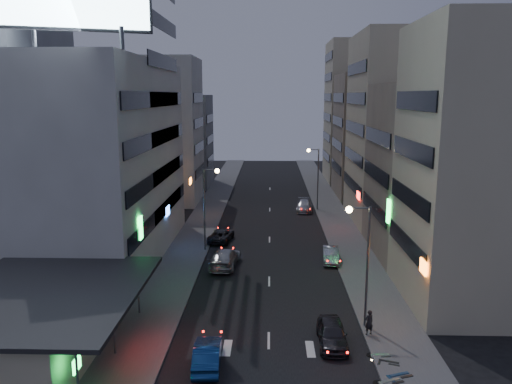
{
  "coord_description": "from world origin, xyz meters",
  "views": [
    {
      "loc": [
        0.04,
        -24.62,
        14.99
      ],
      "look_at": [
        -1.24,
        19.56,
        6.37
      ],
      "focal_mm": 35.0,
      "sensor_mm": 36.0,
      "label": 1
    }
  ],
  "objects_px": {
    "scooter_blue": "(408,361)",
    "scooter_black_b": "(400,354)",
    "road_car_blue": "(207,354)",
    "parked_car_left": "(221,235)",
    "scooter_silver_a": "(399,367)",
    "scooter_silver_b": "(389,346)",
    "parked_car_right_far": "(304,206)",
    "parked_car_right_near": "(332,333)",
    "scooter_black_a": "(409,384)",
    "road_car_silver": "(225,258)",
    "person": "(369,322)",
    "parked_car_right_mid": "(331,255)"
  },
  "relations": [
    {
      "from": "scooter_blue",
      "to": "scooter_black_b",
      "type": "bearing_deg",
      "value": -10.32
    },
    {
      "from": "road_car_blue",
      "to": "scooter_black_b",
      "type": "xyz_separation_m",
      "value": [
        10.86,
        0.47,
        -0.06
      ]
    },
    {
      "from": "parked_car_left",
      "to": "scooter_silver_a",
      "type": "height_order",
      "value": "scooter_silver_a"
    },
    {
      "from": "scooter_black_b",
      "to": "scooter_silver_a",
      "type": "bearing_deg",
      "value": -178.49
    },
    {
      "from": "scooter_silver_a",
      "to": "scooter_silver_b",
      "type": "xyz_separation_m",
      "value": [
        0.08,
        2.5,
        -0.09
      ]
    },
    {
      "from": "parked_car_right_far",
      "to": "parked_car_left",
      "type": "bearing_deg",
      "value": -120.06
    },
    {
      "from": "parked_car_right_near",
      "to": "scooter_black_a",
      "type": "relative_size",
      "value": 2.46
    },
    {
      "from": "parked_car_left",
      "to": "road_car_silver",
      "type": "distance_m",
      "value": 7.84
    },
    {
      "from": "parked_car_right_far",
      "to": "scooter_black_a",
      "type": "bearing_deg",
      "value": -82.3
    },
    {
      "from": "scooter_black_a",
      "to": "scooter_black_b",
      "type": "bearing_deg",
      "value": -5.3
    },
    {
      "from": "parked_car_right_near",
      "to": "parked_car_right_far",
      "type": "height_order",
      "value": "parked_car_right_near"
    },
    {
      "from": "scooter_silver_b",
      "to": "parked_car_left",
      "type": "bearing_deg",
      "value": 25.45
    },
    {
      "from": "road_car_blue",
      "to": "person",
      "type": "bearing_deg",
      "value": -161.93
    },
    {
      "from": "parked_car_right_mid",
      "to": "parked_car_right_far",
      "type": "distance_m",
      "value": 20.27
    },
    {
      "from": "person",
      "to": "scooter_black_a",
      "type": "bearing_deg",
      "value": 73.94
    },
    {
      "from": "person",
      "to": "scooter_blue",
      "type": "height_order",
      "value": "person"
    },
    {
      "from": "parked_car_right_near",
      "to": "scooter_silver_b",
      "type": "xyz_separation_m",
      "value": [
        3.18,
        -1.24,
        -0.11
      ]
    },
    {
      "from": "scooter_silver_b",
      "to": "parked_car_right_near",
      "type": "bearing_deg",
      "value": 66.38
    },
    {
      "from": "parked_car_left",
      "to": "scooter_blue",
      "type": "bearing_deg",
      "value": 124.8
    },
    {
      "from": "scooter_black_a",
      "to": "scooter_silver_b",
      "type": "height_order",
      "value": "scooter_black_a"
    },
    {
      "from": "scooter_silver_a",
      "to": "scooter_black_b",
      "type": "distance_m",
      "value": 1.6
    },
    {
      "from": "scooter_black_b",
      "to": "person",
      "type": "bearing_deg",
      "value": 37.34
    },
    {
      "from": "road_car_blue",
      "to": "person",
      "type": "height_order",
      "value": "person"
    },
    {
      "from": "parked_car_left",
      "to": "road_car_blue",
      "type": "height_order",
      "value": "road_car_blue"
    },
    {
      "from": "person",
      "to": "scooter_blue",
      "type": "relative_size",
      "value": 0.83
    },
    {
      "from": "parked_car_right_mid",
      "to": "scooter_black_a",
      "type": "height_order",
      "value": "parked_car_right_mid"
    },
    {
      "from": "parked_car_right_near",
      "to": "scooter_black_b",
      "type": "xyz_separation_m",
      "value": [
        3.57,
        -2.21,
        -0.08
      ]
    },
    {
      "from": "scooter_black_a",
      "to": "scooter_blue",
      "type": "distance_m",
      "value": 2.09
    },
    {
      "from": "parked_car_right_mid",
      "to": "person",
      "type": "distance_m",
      "value": 14.38
    },
    {
      "from": "parked_car_right_near",
      "to": "parked_car_right_far",
      "type": "bearing_deg",
      "value": 89.46
    },
    {
      "from": "road_car_blue",
      "to": "scooter_silver_a",
      "type": "bearing_deg",
      "value": 170.94
    },
    {
      "from": "parked_car_right_far",
      "to": "scooter_black_b",
      "type": "xyz_separation_m",
      "value": [
        2.89,
        -37.93,
        -0.06
      ]
    },
    {
      "from": "parked_car_right_near",
      "to": "parked_car_right_mid",
      "type": "height_order",
      "value": "parked_car_right_near"
    },
    {
      "from": "parked_car_right_near",
      "to": "scooter_silver_b",
      "type": "relative_size",
      "value": 2.62
    },
    {
      "from": "parked_car_right_mid",
      "to": "scooter_silver_b",
      "type": "height_order",
      "value": "parked_car_right_mid"
    },
    {
      "from": "parked_car_right_far",
      "to": "scooter_blue",
      "type": "bearing_deg",
      "value": -81.41
    },
    {
      "from": "road_car_silver",
      "to": "scooter_black_a",
      "type": "distance_m",
      "value": 22.01
    },
    {
      "from": "road_car_silver",
      "to": "scooter_silver_b",
      "type": "relative_size",
      "value": 3.44
    },
    {
      "from": "person",
      "to": "scooter_black_b",
      "type": "bearing_deg",
      "value": 85.29
    },
    {
      "from": "parked_car_left",
      "to": "scooter_black_a",
      "type": "bearing_deg",
      "value": 122.17
    },
    {
      "from": "parked_car_right_near",
      "to": "road_car_silver",
      "type": "relative_size",
      "value": 0.76
    },
    {
      "from": "road_car_blue",
      "to": "parked_car_right_mid",
      "type": "bearing_deg",
      "value": -119.69
    },
    {
      "from": "scooter_silver_a",
      "to": "scooter_silver_b",
      "type": "distance_m",
      "value": 2.51
    },
    {
      "from": "parked_car_left",
      "to": "scooter_black_b",
      "type": "height_order",
      "value": "parked_car_left"
    },
    {
      "from": "road_car_silver",
      "to": "parked_car_right_mid",
      "type": "bearing_deg",
      "value": -164.87
    },
    {
      "from": "scooter_black_a",
      "to": "scooter_black_b",
      "type": "height_order",
      "value": "scooter_black_a"
    },
    {
      "from": "road_car_silver",
      "to": "scooter_blue",
      "type": "bearing_deg",
      "value": 129.67
    },
    {
      "from": "road_car_silver",
      "to": "person",
      "type": "xyz_separation_m",
      "value": [
        10.26,
        -12.73,
        0.13
      ]
    },
    {
      "from": "scooter_black_a",
      "to": "parked_car_right_mid",
      "type": "bearing_deg",
      "value": 4.98
    },
    {
      "from": "scooter_black_a",
      "to": "scooter_black_b",
      "type": "xyz_separation_m",
      "value": [
        0.32,
        2.96,
        -0.01
      ]
    }
  ]
}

